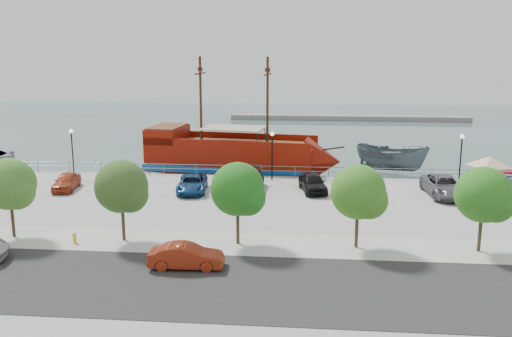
{
  "coord_description": "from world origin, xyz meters",
  "views": [
    {
      "loc": [
        3.01,
        -42.14,
        11.79
      ],
      "look_at": [
        -1.0,
        2.0,
        2.0
      ],
      "focal_mm": 40.0,
      "sensor_mm": 36.0,
      "label": 1
    }
  ],
  "objects": [
    {
      "name": "fire_hydrant",
      "position": [
        -10.77,
        -10.8,
        0.37
      ],
      "size": [
        0.24,
        0.24,
        0.68
      ],
      "rotation": [
        0.0,
        0.0,
        -0.32
      ],
      "color": "gold",
      "rests_on": "sidewalk"
    },
    {
      "name": "seawall_railing",
      "position": [
        0.0,
        7.8,
        0.53
      ],
      "size": [
        50.0,
        0.06,
        1.0
      ],
      "color": "slate",
      "rests_on": "land_slab"
    },
    {
      "name": "patrol_boat",
      "position": [
        11.31,
        13.69,
        0.43
      ],
      "size": [
        7.84,
        5.85,
        2.86
      ],
      "primitive_type": "imported",
      "rotation": [
        0.0,
        0.0,
        1.1
      ],
      "color": "#4F5B61",
      "rests_on": "ground"
    },
    {
      "name": "dock_east",
      "position": [
        15.79,
        9.2,
        -0.78
      ],
      "size": [
        8.06,
        4.23,
        0.44
      ],
      "primitive_type": "cube",
      "rotation": [
        0.0,
        0.0,
        0.27
      ],
      "color": "gray",
      "rests_on": "ground"
    },
    {
      "name": "parked_car_e",
      "position": [
        3.54,
        2.78,
        0.76
      ],
      "size": [
        2.66,
        4.74,
        1.52
      ],
      "primitive_type": "imported",
      "rotation": [
        0.0,
        0.0,
        0.2
      ],
      "color": "black",
      "rests_on": "land_slab"
    },
    {
      "name": "dock_west",
      "position": [
        -14.98,
        9.2,
        -0.81
      ],
      "size": [
        6.76,
        3.88,
        0.37
      ],
      "primitive_type": "cube",
      "rotation": [
        0.0,
        0.0,
        0.33
      ],
      "color": "gray",
      "rests_on": "ground"
    },
    {
      "name": "parked_car_f",
      "position": [
        6.86,
        2.5,
        0.83
      ],
      "size": [
        2.53,
        5.26,
        1.66
      ],
      "primitive_type": "imported",
      "rotation": [
        0.0,
        0.0,
        -0.16
      ],
      "color": "silver",
      "rests_on": "land_slab"
    },
    {
      "name": "pirate_ship",
      "position": [
        -2.91,
        11.65,
        1.02
      ],
      "size": [
        19.34,
        7.59,
        12.06
      ],
      "rotation": [
        0.0,
        0.0,
        -0.13
      ],
      "color": "maroon",
      "rests_on": "ground"
    },
    {
      "name": "tree_f",
      "position": [
        13.15,
        -10.07,
        3.3
      ],
      "size": [
        3.3,
        3.2,
        5.0
      ],
      "color": "#473321",
      "rests_on": "sidewalk"
    },
    {
      "name": "speedboat",
      "position": [
        21.17,
        11.39,
        -0.33
      ],
      "size": [
        4.81,
        6.59,
        1.33
      ],
      "primitive_type": "imported",
      "rotation": [
        0.0,
        0.0,
        -0.03
      ],
      "color": "silver",
      "rests_on": "ground"
    },
    {
      "name": "tree_c",
      "position": [
        -7.85,
        -10.07,
        3.3
      ],
      "size": [
        3.3,
        3.2,
        5.0
      ],
      "color": "#473321",
      "rests_on": "sidewalk"
    },
    {
      "name": "ground",
      "position": [
        0.0,
        0.0,
        -1.0
      ],
      "size": [
        160.0,
        160.0,
        0.0
      ],
      "primitive_type": "plane",
      "color": "#334A47"
    },
    {
      "name": "street_sedan",
      "position": [
        -3.29,
        -13.94,
        0.66
      ],
      "size": [
        4.1,
        1.62,
        1.33
      ],
      "primitive_type": "imported",
      "rotation": [
        0.0,
        0.0,
        1.63
      ],
      "color": "maroon",
      "rests_on": "street"
    },
    {
      "name": "sidewalk",
      "position": [
        0.0,
        -10.0,
        0.01
      ],
      "size": [
        100.0,
        4.0,
        0.05
      ],
      "primitive_type": "cube",
      "color": "beige",
      "rests_on": "land_slab"
    },
    {
      "name": "tree_e",
      "position": [
        6.15,
        -10.07,
        3.3
      ],
      "size": [
        3.3,
        3.2,
        5.0
      ],
      "color": "#473321",
      "rests_on": "sidewalk"
    },
    {
      "name": "parked_car_b",
      "position": [
        -12.32,
        1.74,
        0.72
      ],
      "size": [
        1.89,
        4.48,
        1.44
      ],
      "primitive_type": "imported",
      "rotation": [
        0.0,
        0.0,
        -0.08
      ],
      "color": "#B4BBC3",
      "rests_on": "land_slab"
    },
    {
      "name": "canopy_tent",
      "position": [
        17.87,
        4.82,
        2.76
      ],
      "size": [
        5.05,
        5.05,
        3.17
      ],
      "rotation": [
        0.0,
        0.0,
        -0.43
      ],
      "color": "slate",
      "rests_on": "land_slab"
    },
    {
      "name": "parked_car_a",
      "position": [
        -16.59,
        1.63,
        0.69
      ],
      "size": [
        2.13,
        4.24,
        1.39
      ],
      "primitive_type": "imported",
      "rotation": [
        0.0,
        0.0,
        0.12
      ],
      "color": "#A8391C",
      "rests_on": "land_slab"
    },
    {
      "name": "parked_car_d",
      "position": [
        -1.78,
        2.45,
        0.83
      ],
      "size": [
        2.64,
        5.87,
        1.67
      ],
      "primitive_type": "imported",
      "rotation": [
        0.0,
        0.0,
        -0.05
      ],
      "color": "#21442E",
      "rests_on": "land_slab"
    },
    {
      "name": "parked_car_c",
      "position": [
        -6.16,
        1.81,
        0.67
      ],
      "size": [
        2.72,
        5.05,
        1.35
      ],
      "primitive_type": "imported",
      "rotation": [
        0.0,
        0.0,
        0.1
      ],
      "color": "navy",
      "rests_on": "land_slab"
    },
    {
      "name": "tree_b",
      "position": [
        -14.85,
        -10.07,
        3.3
      ],
      "size": [
        3.3,
        3.2,
        5.0
      ],
      "color": "#473321",
      "rests_on": "sidewalk"
    },
    {
      "name": "lamp_post_right",
      "position": [
        16.0,
        6.5,
        2.94
      ],
      "size": [
        0.36,
        0.36,
        4.28
      ],
      "color": "black",
      "rests_on": "land_slab"
    },
    {
      "name": "parked_car_h",
      "position": [
        18.59,
        1.87,
        0.68
      ],
      "size": [
        2.35,
        4.86,
        1.36
      ],
      "primitive_type": "imported",
      "rotation": [
        0.0,
        0.0,
        -0.1
      ],
      "color": "#31508F",
      "rests_on": "land_slab"
    },
    {
      "name": "parked_car_g",
      "position": [
        13.84,
        2.38,
        0.79
      ],
      "size": [
        3.09,
        5.91,
        1.59
      ],
      "primitive_type": "imported",
      "rotation": [
        0.0,
        0.0,
        0.08
      ],
      "color": "slate",
      "rests_on": "land_slab"
    },
    {
      "name": "far_shore",
      "position": [
        10.0,
        55.0,
        -0.6
      ],
      "size": [
        40.0,
        3.0,
        0.8
      ],
      "primitive_type": "cube",
      "color": "gray",
      "rests_on": "ground"
    },
    {
      "name": "tree_d",
      "position": [
        -0.85,
        -10.07,
        3.3
      ],
      "size": [
        3.3,
        3.2,
        5.0
      ],
      "color": "#473321",
      "rests_on": "sidewalk"
    },
    {
      "name": "street",
      "position": [
        0.0,
        -16.0,
        0.01
      ],
      "size": [
        100.0,
        8.0,
        0.04
      ],
      "primitive_type": "cube",
      "color": "#282525",
      "rests_on": "land_slab"
    },
    {
      "name": "lamp_post_mid",
      "position": [
        0.0,
        6.5,
        2.94
      ],
      "size": [
        0.36,
        0.36,
        4.28
      ],
      "color": "black",
      "rests_on": "land_slab"
    },
    {
      "name": "lamp_post_left",
      "position": [
        -18.0,
        6.5,
        2.94
      ],
      "size": [
        0.36,
        0.36,
        4.28
      ],
      "color": "black",
      "rests_on": "land_slab"
    },
    {
      "name": "dock_mid",
      "position": [
        6.56,
        9.2,
        -0.8
      ],
      "size": [
        7.17,
        3.0,
        0.4
      ],
      "primitive_type": "cube",
      "rotation": [
        0.0,
        0.0,
        -0.15
      ],
      "color": "slate",
      "rests_on": "ground"
    }
  ]
}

